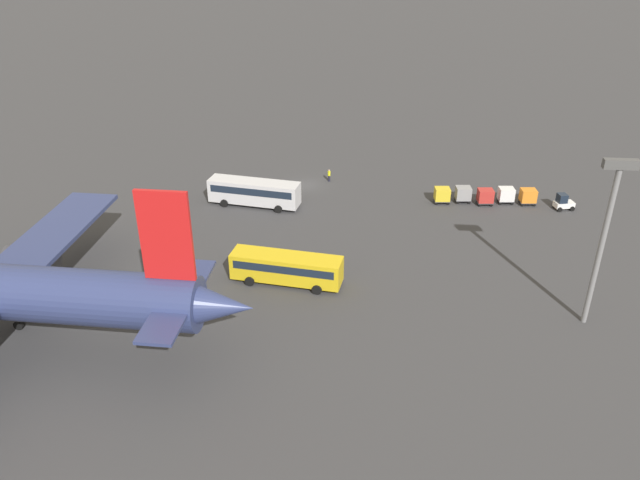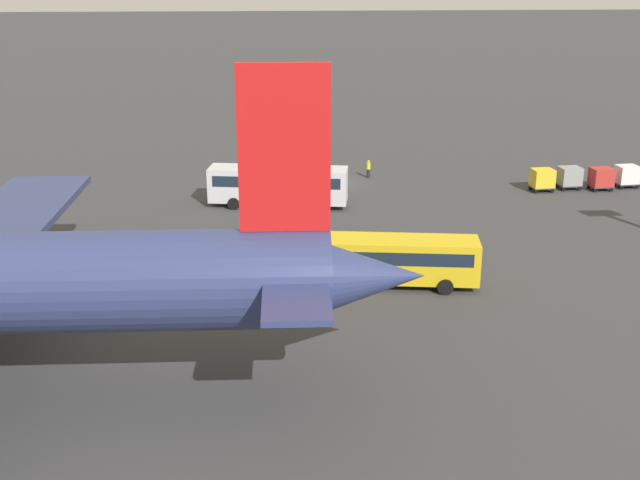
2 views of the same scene
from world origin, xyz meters
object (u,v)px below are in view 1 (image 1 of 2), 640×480
Objects in this scene: cargo_cart_white at (506,194)px; baggage_tug at (563,202)px; shuttle_bus_far at (286,267)px; cargo_cart_yellow at (442,194)px; shuttle_bus_near at (254,191)px; worker_person at (329,175)px; cargo_cart_grey at (463,193)px; cargo_cart_orange at (528,196)px; cargo_cart_red at (485,196)px.

baggage_tug is at bearing 168.97° from cargo_cart_white.
cargo_cart_yellow is (-17.42, -21.32, -0.68)m from shuttle_bus_far.
shuttle_bus_near is 6.90× the size of worker_person.
cargo_cart_white is at bearing -178.14° from cargo_cart_grey.
baggage_tug reaches higher than cargo_cart_yellow.
cargo_cart_orange is 1.00× the size of cargo_cart_white.
baggage_tug reaches higher than cargo_cart_white.
baggage_tug is 1.23× the size of cargo_cart_red.
worker_person is at bearing -12.92° from cargo_cart_white.
baggage_tug is (-39.24, -2.22, -1.05)m from shuttle_bus_near.
shuttle_bus_far is 5.41× the size of cargo_cart_orange.
worker_person is 16.30m from cargo_cart_yellow.
cargo_cart_grey is (12.42, -1.17, 0.25)m from baggage_tug.
shuttle_bus_near is at bearing -61.93° from shuttle_bus_far.
baggage_tug is 12.48m from cargo_cart_grey.
cargo_cart_white is at bearing -131.07° from shuttle_bus_far.
cargo_cart_white reaches higher than worker_person.
baggage_tug is at bearing -167.32° from shuttle_bus_near.
cargo_cart_yellow is at bearing 2.60° from cargo_cart_orange.
worker_person is 0.81× the size of cargo_cart_white.
worker_person is (-2.30, -27.40, -1.00)m from shuttle_bus_far.
cargo_cart_grey is at bearing -168.83° from cargo_cart_yellow.
cargo_cart_grey is at bearing -0.31° from cargo_cart_orange.
shuttle_bus_far is 6.64× the size of worker_person.
shuttle_bus_far is at bearing 37.51° from cargo_cart_orange.
shuttle_bus_near is 29.71m from cargo_cart_red.
cargo_cart_orange is at bearing 179.69° from cargo_cart_grey.
shuttle_bus_near reaches higher than cargo_cart_yellow.
cargo_cart_red is 2.81m from cargo_cart_grey.
cargo_cart_grey is at bearing -18.79° from baggage_tug.
baggage_tug is at bearing 174.62° from cargo_cart_grey.
cargo_cart_white is at bearing -4.63° from cargo_cart_orange.
cargo_cart_orange and cargo_cart_yellow have the same top height.
baggage_tug is at bearing 167.51° from worker_person.
cargo_cart_grey is at bearing -163.36° from shuttle_bus_near.
baggage_tug is at bearing 177.63° from cargo_cart_yellow.
worker_person is at bearing -25.90° from baggage_tug.
shuttle_bus_near is 39.31m from baggage_tug.
cargo_cart_grey is (8.25, -0.04, 0.00)m from cargo_cart_orange.
cargo_cart_red is (2.75, 0.75, 0.00)m from cargo_cart_white.
shuttle_bus_far is 27.51m from worker_person.
shuttle_bus_near is 5.63× the size of cargo_cart_grey.
cargo_cart_yellow is at bearing 11.17° from cargo_cart_grey.
worker_person is 26.71m from cargo_cart_orange.
shuttle_bus_near is 1.04× the size of shuttle_bus_far.
cargo_cart_red and cargo_cart_grey have the same top height.
shuttle_bus_near is 24.25m from cargo_cart_yellow.
shuttle_bus_near reaches higher than cargo_cart_red.
shuttle_bus_near reaches higher than cargo_cart_grey.
cargo_cart_orange is at bearing -134.21° from shuttle_bus_far.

